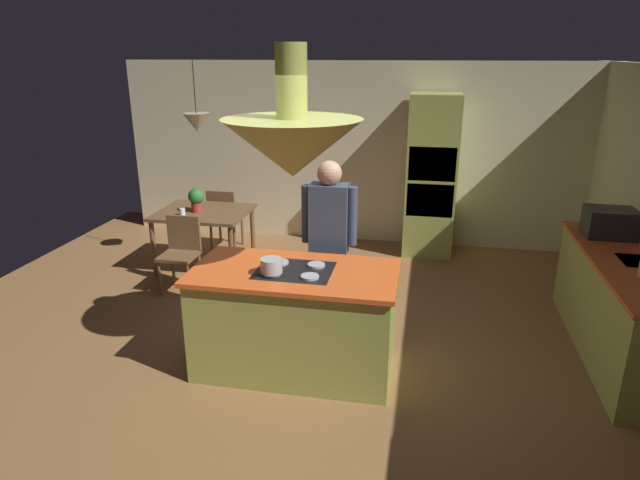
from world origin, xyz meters
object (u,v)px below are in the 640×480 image
dining_table (204,218)px  potted_plant_on_table (196,199)px  person_at_island (329,237)px  chair_by_back_wall (224,215)px  cooking_pot_on_cooktop (271,266)px  kitchen_island (295,320)px  oven_tower (431,176)px  cup_on_table (182,212)px  microwave_on_counter (610,223)px  chair_facing_island (181,248)px

dining_table → potted_plant_on_table: size_ratio=3.76×
person_at_island → chair_by_back_wall: person_at_island is taller
potted_plant_on_table → cooking_pot_on_cooktop: cooking_pot_on_cooktop is taller
kitchen_island → cooking_pot_on_cooktop: cooking_pot_on_cooktop is taller
person_at_island → cooking_pot_on_cooktop: bearing=-110.7°
oven_tower → cup_on_table: size_ratio=23.98×
chair_by_back_wall → dining_table: bearing=90.0°
oven_tower → dining_table: oven_tower is taller
oven_tower → person_at_island: oven_tower is taller
person_at_island → potted_plant_on_table: size_ratio=5.75×
microwave_on_counter → cooking_pot_on_cooktop: (-3.00, -1.61, -0.06)m
chair_facing_island → cooking_pot_on_cooktop: 2.23m
person_at_island → cup_on_table: (-2.03, 1.14, -0.19)m
cup_on_table → potted_plant_on_table: bearing=59.7°
person_at_island → potted_plant_on_table: person_at_island is taller
cup_on_table → cooking_pot_on_cooktop: (1.71, -1.99, 0.20)m
potted_plant_on_table → dining_table: bearing=38.4°
potted_plant_on_table → kitchen_island: bearing=-49.4°
chair_facing_island → microwave_on_counter: size_ratio=1.89×
kitchen_island → cup_on_table: 2.66m
chair_by_back_wall → cooking_pot_on_cooktop: (1.54, -2.92, 0.50)m
chair_facing_island → chair_by_back_wall: 1.39m
microwave_on_counter → oven_tower: bearing=134.6°
chair_facing_island → cooking_pot_on_cooktop: (1.54, -1.54, 0.50)m
chair_facing_island → microwave_on_counter: (4.54, 0.07, 0.56)m
person_at_island → potted_plant_on_table: 2.34m
chair_by_back_wall → microwave_on_counter: microwave_on_counter is taller
chair_by_back_wall → chair_facing_island: bearing=90.0°
kitchen_island → chair_facing_island: (-1.70, 1.41, 0.04)m
cooking_pot_on_cooktop → microwave_on_counter: bearing=28.2°
oven_tower → potted_plant_on_table: oven_tower is taller
person_at_island → cooking_pot_on_cooktop: (-0.32, -0.85, 0.01)m
chair_by_back_wall → person_at_island: bearing=132.0°
dining_table → potted_plant_on_table: 0.27m
cup_on_table → cooking_pot_on_cooktop: cooking_pot_on_cooktop is taller
dining_table → person_at_island: (1.86, -1.38, 0.33)m
potted_plant_on_table → cup_on_table: (-0.11, -0.19, -0.12)m
dining_table → chair_facing_island: (0.00, -0.69, -0.16)m
oven_tower → cooking_pot_on_cooktop: (-1.26, -3.37, -0.07)m
chair_by_back_wall → cup_on_table: size_ratio=9.67×
kitchen_island → dining_table: size_ratio=1.54×
chair_facing_island → dining_table: bearing=90.0°
cup_on_table → chair_by_back_wall: bearing=79.7°
person_at_island → cooking_pot_on_cooktop: size_ratio=9.58×
person_at_island → chair_facing_island: (-1.86, 0.68, -0.49)m
potted_plant_on_table → microwave_on_counter: microwave_on_counter is taller
dining_table → chair_by_back_wall: size_ratio=1.30×
kitchen_island → cooking_pot_on_cooktop: 0.58m
potted_plant_on_table → cooking_pot_on_cooktop: (1.60, -2.18, 0.08)m
potted_plant_on_table → microwave_on_counter: bearing=-7.2°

